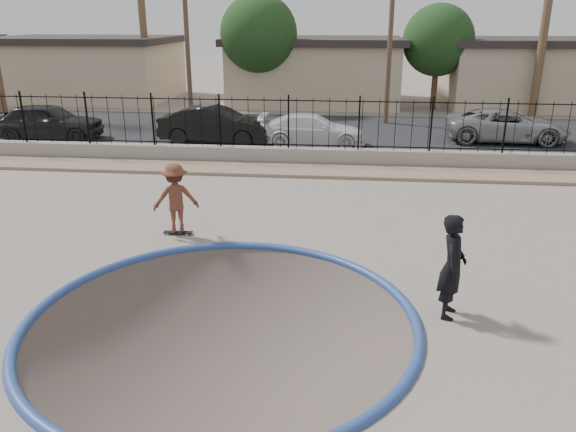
# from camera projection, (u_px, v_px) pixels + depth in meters

# --- Properties ---
(ground) EXTENTS (120.00, 120.00, 2.20)m
(ground) POSITION_uv_depth(u_px,v_px,m) (293.00, 180.00, 22.48)
(ground) COLOR slate
(ground) RESTS_ON ground
(bowl_pit) EXTENTS (6.84, 6.84, 1.80)m
(bowl_pit) POSITION_uv_depth(u_px,v_px,m) (222.00, 321.00, 9.93)
(bowl_pit) COLOR #494038
(bowl_pit) RESTS_ON ground
(coping_ring) EXTENTS (7.04, 7.04, 0.20)m
(coping_ring) POSITION_uv_depth(u_px,v_px,m) (222.00, 321.00, 9.93)
(coping_ring) COLOR navy
(coping_ring) RESTS_ON ground
(rock_strip) EXTENTS (42.00, 1.60, 0.11)m
(rock_strip) POSITION_uv_depth(u_px,v_px,m) (285.00, 170.00, 19.47)
(rock_strip) COLOR #9D8466
(rock_strip) RESTS_ON ground
(retaining_wall) EXTENTS (42.00, 0.45, 0.60)m
(retaining_wall) POSITION_uv_depth(u_px,v_px,m) (289.00, 156.00, 20.41)
(retaining_wall) COLOR gray
(retaining_wall) RESTS_ON ground
(fence) EXTENTS (40.00, 0.04, 1.80)m
(fence) POSITION_uv_depth(u_px,v_px,m) (289.00, 123.00, 20.01)
(fence) COLOR black
(fence) RESTS_ON retaining_wall
(street) EXTENTS (90.00, 8.00, 0.04)m
(street) POSITION_uv_depth(u_px,v_px,m) (303.00, 129.00, 26.79)
(street) COLOR black
(street) RESTS_ON ground
(house_west) EXTENTS (11.60, 8.60, 3.90)m
(house_west) POSITION_uv_depth(u_px,v_px,m) (86.00, 67.00, 36.52)
(house_west) COLOR tan
(house_west) RESTS_ON ground
(house_center) EXTENTS (10.60, 8.60, 3.90)m
(house_center) POSITION_uv_depth(u_px,v_px,m) (315.00, 70.00, 35.04)
(house_center) COLOR tan
(house_center) RESTS_ON ground
(house_east) EXTENTS (12.60, 8.60, 3.90)m
(house_east) POSITION_uv_depth(u_px,v_px,m) (548.00, 72.00, 33.65)
(house_east) COLOR tan
(house_east) RESTS_ON ground
(utility_pole_left) EXTENTS (1.70, 0.24, 9.00)m
(utility_pole_left) POSITION_uv_depth(u_px,v_px,m) (186.00, 25.00, 27.69)
(utility_pole_left) COLOR #473323
(utility_pole_left) RESTS_ON ground
(utility_pole_mid) EXTENTS (1.70, 0.24, 9.50)m
(utility_pole_mid) POSITION_uv_depth(u_px,v_px,m) (391.00, 20.00, 26.61)
(utility_pole_mid) COLOR #473323
(utility_pole_mid) RESTS_ON ground
(street_tree_left) EXTENTS (4.32, 4.32, 6.36)m
(street_tree_left) POSITION_uv_depth(u_px,v_px,m) (259.00, 34.00, 31.31)
(street_tree_left) COLOR #473323
(street_tree_left) RESTS_ON ground
(street_tree_mid) EXTENTS (3.96, 3.96, 5.83)m
(street_tree_mid) POSITION_uv_depth(u_px,v_px,m) (438.00, 40.00, 31.38)
(street_tree_mid) COLOR #473323
(street_tree_mid) RESTS_ON ground
(skater) EXTENTS (1.24, 0.96, 1.69)m
(skater) POSITION_uv_depth(u_px,v_px,m) (176.00, 202.00, 13.59)
(skater) COLOR brown
(skater) RESTS_ON ground
(skateboard) EXTENTS (0.73, 0.21, 0.06)m
(skateboard) POSITION_uv_depth(u_px,v_px,m) (178.00, 232.00, 13.85)
(skateboard) COLOR black
(skateboard) RESTS_ON ground
(videographer) EXTENTS (0.60, 0.78, 1.91)m
(videographer) POSITION_uv_depth(u_px,v_px,m) (452.00, 266.00, 9.80)
(videographer) COLOR black
(videographer) RESTS_ON ground
(car_a) EXTENTS (4.77, 2.29, 1.57)m
(car_a) POSITION_uv_depth(u_px,v_px,m) (48.00, 121.00, 24.21)
(car_a) COLOR black
(car_a) RESTS_ON street
(car_b) EXTENTS (4.75, 1.88, 1.54)m
(car_b) POSITION_uv_depth(u_px,v_px,m) (216.00, 125.00, 23.49)
(car_b) COLOR black
(car_b) RESTS_ON street
(car_c) EXTENTS (4.44, 1.89, 1.28)m
(car_c) POSITION_uv_depth(u_px,v_px,m) (312.00, 130.00, 23.13)
(car_c) COLOR silver
(car_c) RESTS_ON street
(car_d) EXTENTS (5.13, 2.54, 1.40)m
(car_d) POSITION_uv_depth(u_px,v_px,m) (507.00, 125.00, 23.80)
(car_d) COLOR gray
(car_d) RESTS_ON street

